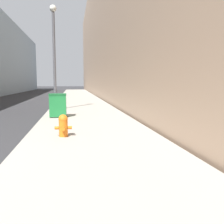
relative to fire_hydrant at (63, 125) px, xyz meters
name	(u,v)px	position (x,y,z in m)	size (l,w,h in m)	color
sidewalk_right	(79,100)	(0.86, 16.20, -0.39)	(3.90, 60.00, 0.13)	#9E998E
building_right_stone	(141,34)	(8.91, 24.20, 7.21)	(12.00, 60.00, 15.35)	#9E7F66
fire_hydrant	(63,125)	(0.00, 0.00, 0.00)	(0.49, 0.37, 0.63)	orange
trash_bin	(58,105)	(-0.38, 4.15, 0.21)	(0.74, 0.68, 1.04)	#1E7538
lamppost	(54,53)	(-0.70, 7.20, 2.82)	(0.37, 0.37, 5.69)	#4C4C51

